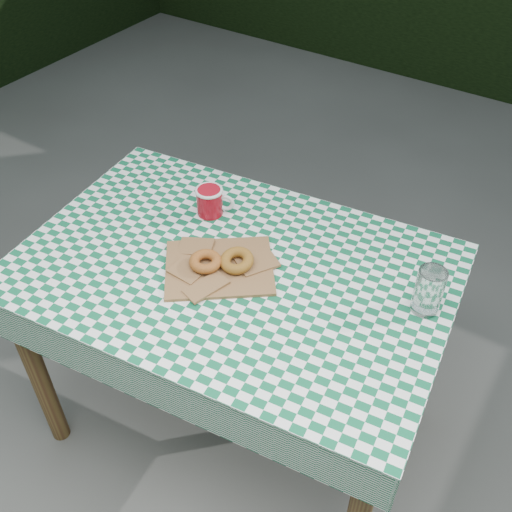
{
  "coord_description": "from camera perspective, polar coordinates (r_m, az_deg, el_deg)",
  "views": [
    {
      "loc": [
        0.74,
        -1.1,
        1.9
      ],
      "look_at": [
        0.07,
        -0.07,
        0.79
      ],
      "focal_mm": 41.88,
      "sensor_mm": 36.0,
      "label": 1
    }
  ],
  "objects": [
    {
      "name": "bagel_back",
      "position": [
        1.65,
        -1.85,
        -0.44
      ],
      "size": [
        0.11,
        0.11,
        0.03
      ],
      "primitive_type": "torus",
      "rotation": [
        0.0,
        0.0,
        -0.18
      ],
      "color": "brown",
      "rests_on": "paper_bag"
    },
    {
      "name": "bagel_front",
      "position": [
        1.65,
        -4.85,
        -0.52
      ],
      "size": [
        0.11,
        0.11,
        0.03
      ],
      "primitive_type": "torus",
      "rotation": [
        0.0,
        0.0,
        0.18
      ],
      "color": "#A15B21",
      "rests_on": "paper_bag"
    },
    {
      "name": "coffee_mug",
      "position": [
        1.84,
        -4.46,
        5.23
      ],
      "size": [
        0.21,
        0.21,
        0.09
      ],
      "primitive_type": null,
      "rotation": [
        0.0,
        0.0,
        0.44
      ],
      "color": "maroon",
      "rests_on": "tablecloth"
    },
    {
      "name": "tablecloth",
      "position": [
        1.68,
        -2.31,
        -1.11
      ],
      "size": [
        1.3,
        0.95,
        0.01
      ],
      "primitive_type": "cube",
      "rotation": [
        0.0,
        0.0,
        0.12
      ],
      "color": "#0D5936",
      "rests_on": "table"
    },
    {
      "name": "table",
      "position": [
        1.96,
        -2.01,
        -9.22
      ],
      "size": [
        1.27,
        0.93,
        0.75
      ],
      "primitive_type": "cube",
      "rotation": [
        0.0,
        0.0,
        0.12
      ],
      "color": "#53311C",
      "rests_on": "ground"
    },
    {
      "name": "drinking_glass",
      "position": [
        1.58,
        16.16,
        -3.21
      ],
      "size": [
        0.08,
        0.08,
        0.13
      ],
      "primitive_type": "cylinder",
      "rotation": [
        0.0,
        0.0,
        -0.05
      ],
      "color": "white",
      "rests_on": "tablecloth"
    },
    {
      "name": "paper_bag",
      "position": [
        1.67,
        -3.53,
        -1.02
      ],
      "size": [
        0.38,
        0.37,
        0.02
      ],
      "primitive_type": "cube",
      "rotation": [
        0.0,
        0.0,
        0.66
      ],
      "color": "brown",
      "rests_on": "tablecloth"
    },
    {
      "name": "ground",
      "position": [
        2.32,
        -0.42,
        -12.99
      ],
      "size": [
        60.0,
        60.0,
        0.0
      ],
      "primitive_type": "plane",
      "color": "#474743",
      "rests_on": "ground"
    }
  ]
}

